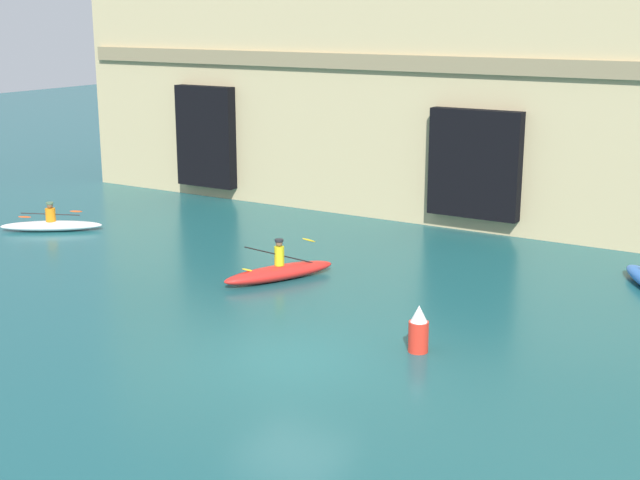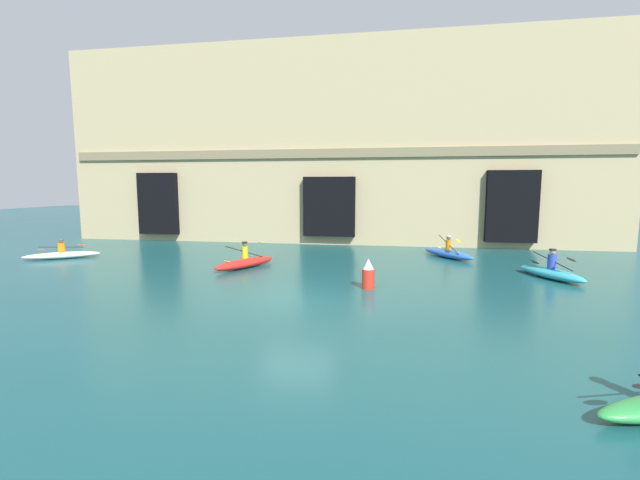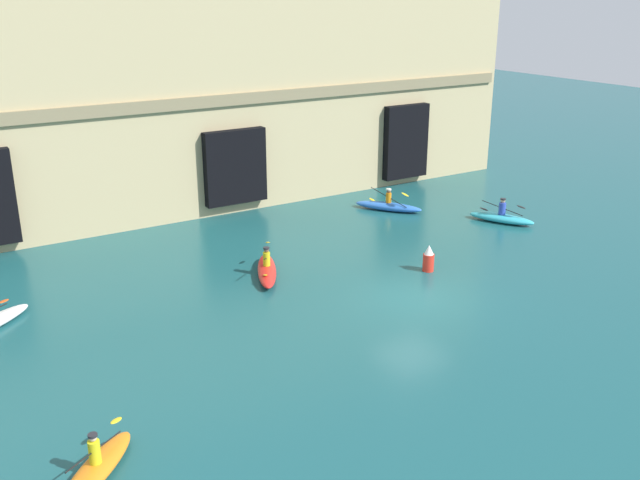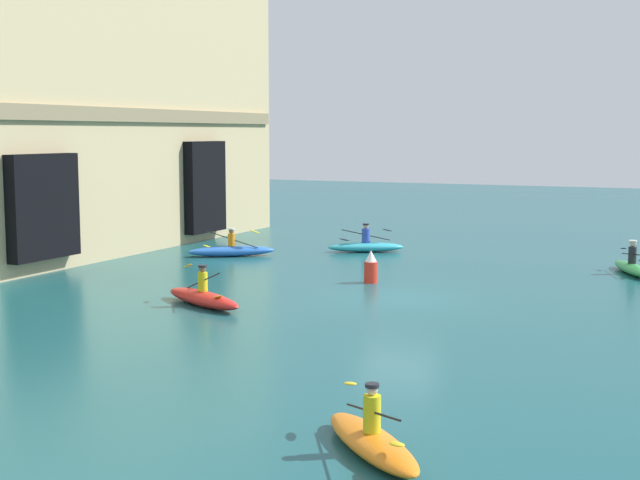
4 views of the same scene
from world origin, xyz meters
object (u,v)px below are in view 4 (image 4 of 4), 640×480
(marker_buoy, at_px, (371,268))
(kayak_red, at_px, (203,297))
(kayak_cyan, at_px, (366,246))
(kayak_blue, at_px, (232,250))
(kayak_green, at_px, (632,267))
(kayak_orange, at_px, (372,440))

(marker_buoy, bearing_deg, kayak_red, 152.71)
(kayak_cyan, bearing_deg, marker_buoy, -94.73)
(kayak_blue, distance_m, kayak_green, 15.54)
(kayak_blue, relative_size, kayak_red, 0.95)
(kayak_green, bearing_deg, kayak_red, 113.73)
(kayak_green, height_order, kayak_orange, kayak_green)
(kayak_green, xyz_separation_m, kayak_cyan, (1.54, 10.89, 0.01))
(kayak_orange, bearing_deg, kayak_green, -50.42)
(kayak_cyan, distance_m, marker_buoy, 7.82)
(kayak_blue, relative_size, marker_buoy, 3.00)
(kayak_blue, distance_m, kayak_red, 10.54)
(kayak_green, distance_m, marker_buoy, 9.70)
(kayak_green, distance_m, kayak_orange, 20.83)
(kayak_orange, height_order, marker_buoy, kayak_orange)
(kayak_blue, relative_size, kayak_orange, 1.24)
(kayak_orange, bearing_deg, kayak_cyan, -23.16)
(kayak_blue, relative_size, kayak_cyan, 1.03)
(kayak_red, height_order, marker_buoy, kayak_red)
(kayak_red, distance_m, marker_buoy, 6.56)
(kayak_orange, bearing_deg, kayak_red, -1.07)
(kayak_orange, bearing_deg, kayak_blue, -9.32)
(kayak_green, relative_size, marker_buoy, 3.04)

